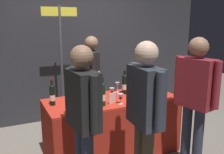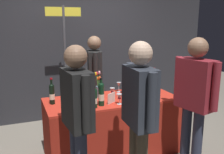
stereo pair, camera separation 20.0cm
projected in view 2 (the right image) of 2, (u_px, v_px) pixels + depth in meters
The scene contains 20 objects.
ground_plane at pixel (112, 152), 3.59m from camera, with size 12.00×12.00×0.00m, color gray.
back_partition at pixel (80, 52), 4.81m from camera, with size 5.42×0.12×2.52m, color #2D2D33.
tasting_table at pixel (112, 115), 3.47m from camera, with size 1.80×0.76×0.80m.
featured_wine_bottle at pixel (85, 90), 3.27m from camera, with size 0.08×0.08×0.33m.
display_bottle_0 at pixel (132, 83), 3.75m from camera, with size 0.07×0.07×0.30m.
display_bottle_1 at pixel (154, 80), 3.89m from camera, with size 0.08×0.08×0.33m.
display_bottle_2 at pixel (52, 93), 3.16m from camera, with size 0.07×0.07×0.34m.
display_bottle_3 at pixel (94, 97), 3.03m from camera, with size 0.08×0.08×0.31m.
display_bottle_4 at pixel (126, 84), 3.60m from camera, with size 0.08×0.08×0.34m.
display_bottle_5 at pixel (101, 94), 3.10m from camera, with size 0.08×0.08×0.35m.
wine_glass_near_vendor at pixel (120, 97), 3.16m from camera, with size 0.08×0.08×0.13m.
wine_glass_mid at pixel (112, 91), 3.46m from camera, with size 0.07×0.07×0.13m.
wine_glass_near_taster at pixel (119, 85), 3.71m from camera, with size 0.06×0.06×0.15m.
flower_vase at pixel (99, 88), 3.45m from camera, with size 0.10×0.09×0.37m.
brochure_stand at pixel (111, 98), 3.21m from camera, with size 0.15×0.01×0.13m, color silver.
vendor_presenter at pixel (95, 76), 4.09m from camera, with size 0.30×0.57×1.60m.
taster_foreground_right at pixel (195, 94), 2.91m from camera, with size 0.30×0.59×1.65m.
taster_foreground_left at pixel (139, 109), 2.44m from camera, with size 0.24×0.60×1.65m.
taster_foreground_centre at pixel (77, 111), 2.45m from camera, with size 0.24×0.59×1.61m.
booth_signpost at pixel (65, 55), 4.19m from camera, with size 0.58×0.04×2.08m.
Camera 2 is at (-1.21, -3.04, 1.82)m, focal length 40.26 mm.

